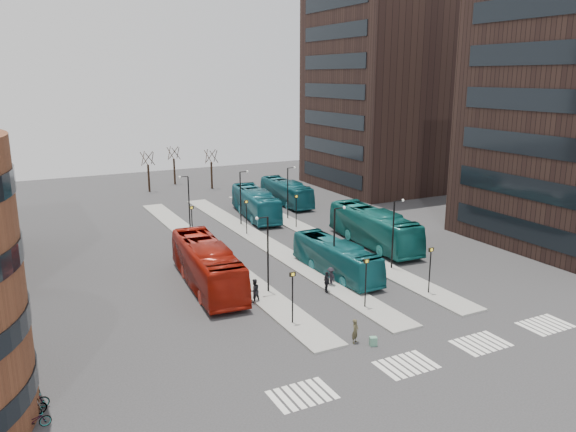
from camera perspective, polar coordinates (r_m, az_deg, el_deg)
name	(u,v)px	position (r m, az deg, el deg)	size (l,w,h in m)	color
ground	(469,394)	(33.03, 17.87, -16.81)	(160.00, 160.00, 0.00)	#2B2B2E
island_left	(210,252)	(54.82, -7.96, -3.60)	(2.50, 45.00, 0.15)	gray
island_mid	(266,243)	(56.96, -2.26, -2.80)	(2.50, 45.00, 0.15)	gray
island_right	(317,236)	(59.63, 2.98, -2.03)	(2.50, 45.00, 0.15)	gray
suitcase	(373,341)	(36.69, 8.64, -12.47)	(0.46, 0.36, 0.57)	#1C509C
red_bus	(207,265)	(45.68, -8.23, -4.92)	(3.08, 13.17, 3.67)	#99180B
teal_bus_a	(336,258)	(48.14, 4.91, -4.26)	(2.50, 10.70, 2.98)	#135C62
teal_bus_b	(255,203)	(67.45, -3.33, 1.30)	(2.87, 12.27, 3.42)	#155C6A
teal_bus_c	(374,227)	(56.81, 8.69, -1.15)	(3.08, 13.15, 3.66)	#125D5A
teal_bus_d	(286,192)	(74.41, -0.19, 2.43)	(2.67, 11.42, 3.18)	#135460
traveller	(355,331)	(36.69, 6.85, -11.52)	(0.58, 0.38, 1.60)	#454029
commuter_a	(254,291)	(42.48, -3.45, -7.59)	(0.90, 0.70, 1.85)	black
commuter_b	(327,282)	(44.42, 3.97, -6.71)	(1.00, 0.42, 1.71)	black
commuter_c	(331,277)	(45.66, 4.36, -6.19)	(1.05, 0.60, 1.62)	black
bicycle_near	(32,421)	(31.21, -24.53, -18.45)	(0.59, 1.70, 0.89)	gray
bicycle_mid	(31,409)	(32.15, -24.65, -17.40)	(0.45, 1.58, 0.95)	gray
bicycle_far	(30,402)	(32.77, -24.73, -16.77)	(0.64, 1.82, 0.96)	gray
crosswalk_stripes	(442,354)	(36.59, 15.37, -13.41)	(22.35, 2.40, 0.01)	silver
tower_far	(390,87)	(87.33, 10.33, 12.80)	(20.12, 20.00, 30.00)	#2E1E19
sign_poles	(295,239)	(50.11, 0.70, -2.37)	(12.45, 22.12, 3.65)	black
lamp_posts	(280,213)	(54.56, -0.80, 0.27)	(14.04, 20.24, 6.12)	black
bare_trees	(178,170)	(86.56, -11.09, 4.58)	(10.97, 8.14, 5.90)	black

